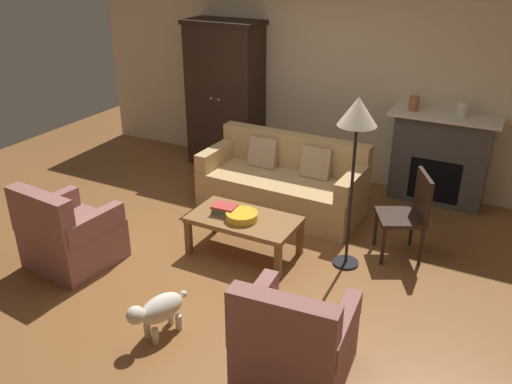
# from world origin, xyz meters

# --- Properties ---
(ground_plane) EXTENTS (9.60, 9.60, 0.00)m
(ground_plane) POSITION_xyz_m (0.00, 0.00, 0.00)
(ground_plane) COLOR brown
(back_wall) EXTENTS (7.20, 0.10, 2.80)m
(back_wall) POSITION_xyz_m (0.00, 2.55, 1.40)
(back_wall) COLOR beige
(back_wall) RESTS_ON ground
(fireplace) EXTENTS (1.26, 0.48, 1.12)m
(fireplace) POSITION_xyz_m (1.55, 2.30, 0.57)
(fireplace) COLOR #4C4947
(fireplace) RESTS_ON ground
(armoire) EXTENTS (1.06, 0.57, 2.01)m
(armoire) POSITION_xyz_m (-1.40, 2.22, 1.01)
(armoire) COLOR black
(armoire) RESTS_ON ground
(couch) EXTENTS (1.94, 0.89, 0.86)m
(couch) POSITION_xyz_m (-0.03, 1.24, 0.32)
(couch) COLOR tan
(couch) RESTS_ON ground
(coffee_table) EXTENTS (1.10, 0.60, 0.42)m
(coffee_table) POSITION_xyz_m (0.06, 0.10, 0.37)
(coffee_table) COLOR olive
(coffee_table) RESTS_ON ground
(fruit_bowl) EXTENTS (0.32, 0.32, 0.08)m
(fruit_bowl) POSITION_xyz_m (0.06, 0.05, 0.46)
(fruit_bowl) COLOR gold
(fruit_bowl) RESTS_ON coffee_table
(book_stack) EXTENTS (0.26, 0.19, 0.10)m
(book_stack) POSITION_xyz_m (-0.15, 0.08, 0.47)
(book_stack) COLOR gray
(book_stack) RESTS_ON coffee_table
(mantel_vase_terracotta) EXTENTS (0.12, 0.12, 0.17)m
(mantel_vase_terracotta) POSITION_xyz_m (1.17, 2.28, 1.21)
(mantel_vase_terracotta) COLOR #A86042
(mantel_vase_terracotta) RESTS_ON fireplace
(mantel_vase_cream) EXTENTS (0.13, 0.13, 0.17)m
(mantel_vase_cream) POSITION_xyz_m (1.73, 2.28, 1.20)
(mantel_vase_cream) COLOR beige
(mantel_vase_cream) RESTS_ON fireplace
(armchair_near_left) EXTENTS (0.84, 0.84, 0.88)m
(armchair_near_left) POSITION_xyz_m (-1.38, -0.87, 0.32)
(armchair_near_left) COLOR #935B56
(armchair_near_left) RESTS_ON ground
(armchair_near_right) EXTENTS (0.84, 0.83, 0.88)m
(armchair_near_right) POSITION_xyz_m (1.23, -1.28, 0.32)
(armchair_near_right) COLOR #935B56
(armchair_near_right) RESTS_ON ground
(side_chair_wooden) EXTENTS (0.59, 0.59, 0.90)m
(side_chair_wooden) POSITION_xyz_m (1.54, 0.85, 0.51)
(side_chair_wooden) COLOR black
(side_chair_wooden) RESTS_ON ground
(floor_lamp) EXTENTS (0.36, 0.36, 1.71)m
(floor_lamp) POSITION_xyz_m (1.06, 0.40, 1.48)
(floor_lamp) COLOR black
(floor_lamp) RESTS_ON ground
(dog) EXTENTS (0.30, 0.56, 0.39)m
(dog) POSITION_xyz_m (0.06, -1.35, 0.25)
(dog) COLOR beige
(dog) RESTS_ON ground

